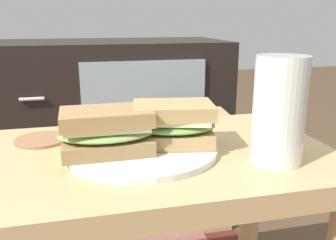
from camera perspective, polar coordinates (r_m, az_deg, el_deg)
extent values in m
cube|color=tan|center=(0.59, -1.50, -6.45)|extent=(0.56, 0.36, 0.04)
cylinder|color=tan|center=(0.89, 12.69, -15.23)|extent=(0.04, 0.04, 0.43)
cube|color=black|center=(1.53, -9.52, 1.35)|extent=(0.96, 0.44, 0.58)
cube|color=#8C9EA8|center=(1.33, -3.61, -0.20)|extent=(0.45, 0.01, 0.44)
cylinder|color=silver|center=(1.29, -20.73, 3.13)|extent=(0.08, 0.01, 0.01)
cylinder|color=silver|center=(1.35, -19.83, -6.03)|extent=(0.08, 0.01, 0.01)
cube|color=#4C1E19|center=(1.26, -17.83, -16.63)|extent=(1.15, 0.75, 0.01)
cube|color=brown|center=(1.26, -17.85, -16.46)|extent=(0.94, 0.62, 0.00)
cylinder|color=silver|center=(0.57, -4.23, -4.75)|extent=(0.24, 0.24, 0.01)
cube|color=#9E7A4C|center=(0.55, -9.53, -3.92)|extent=(0.13, 0.08, 0.02)
ellipsoid|color=#8CB260|center=(0.54, -9.62, -2.04)|extent=(0.14, 0.09, 0.02)
cube|color=beige|center=(0.54, -9.68, -0.93)|extent=(0.12, 0.08, 0.01)
cube|color=#9E7A4C|center=(0.54, -9.74, 0.50)|extent=(0.13, 0.08, 0.02)
cube|color=tan|center=(0.58, 0.70, -2.52)|extent=(0.14, 0.11, 0.02)
ellipsoid|color=#729E4C|center=(0.58, 0.70, -0.73)|extent=(0.15, 0.12, 0.02)
cube|color=beige|center=(0.58, 0.71, 0.32)|extent=(0.13, 0.11, 0.01)
cube|color=tan|center=(0.57, 0.71, 1.67)|extent=(0.14, 0.10, 0.02)
cylinder|color=silver|center=(0.54, 17.15, 1.45)|extent=(0.07, 0.07, 0.16)
cylinder|color=#C67219|center=(0.54, 17.05, 0.33)|extent=(0.07, 0.07, 0.13)
cylinder|color=white|center=(0.53, 17.65, 7.58)|extent=(0.07, 0.07, 0.01)
cylinder|color=#996B47|center=(0.66, -19.37, -2.95)|extent=(0.09, 0.09, 0.01)
cube|color=tan|center=(1.18, 4.94, -8.47)|extent=(0.19, 0.14, 0.36)
cube|color=tan|center=(1.12, 5.17, 0.46)|extent=(0.18, 0.12, 0.03)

